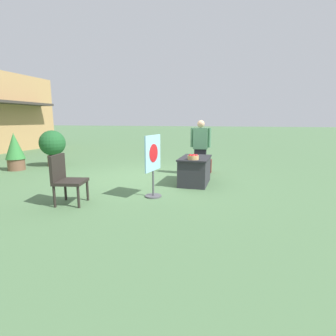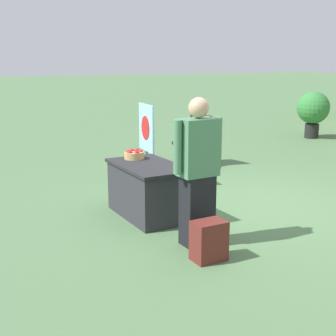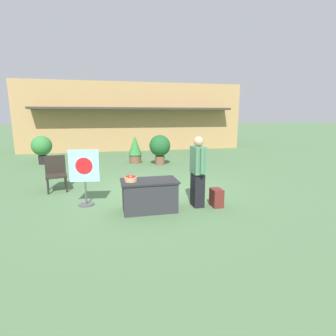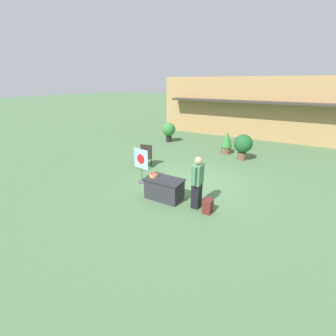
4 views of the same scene
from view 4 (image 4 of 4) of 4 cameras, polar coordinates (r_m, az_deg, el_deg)
ground_plane at (r=8.62m, az=5.54°, el=-4.30°), size 120.00×120.00×0.00m
storefront_building at (r=18.02m, az=22.05°, el=14.30°), size 13.26×4.65×4.00m
display_table at (r=7.49m, az=-0.94°, el=-5.27°), size 1.25×0.73×0.70m
apple_basket at (r=7.51m, az=-3.70°, el=-1.83°), size 0.27×0.27×0.13m
person_visitor at (r=6.85m, az=7.43°, el=-3.64°), size 0.27×0.61×1.64m
backpack at (r=6.90m, az=10.10°, el=-9.48°), size 0.24×0.34×0.42m
poster_board at (r=8.58m, az=-6.80°, el=1.06°), size 0.69×0.36×1.34m
patio_chair at (r=10.32m, az=-5.83°, el=3.32°), size 0.65×0.65×0.99m
potted_plant_far_right at (r=14.65m, az=0.19°, el=9.62°), size 0.86×0.86×1.24m
potted_plant_far_left at (r=12.59m, az=14.67°, el=6.48°), size 0.60×0.60×1.23m
potted_plant_near_left at (r=11.70m, az=18.52°, el=5.66°), size 0.90×0.90×1.28m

